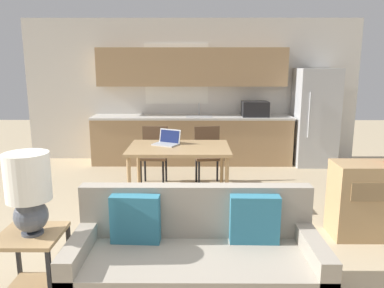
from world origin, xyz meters
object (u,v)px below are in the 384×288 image
Objects in this scene: refrigerator at (314,117)px; laptop at (167,141)px; side_table at (32,257)px; dining_table at (179,152)px; dining_chair_far_right at (208,152)px; credenza at (379,200)px; couch at (196,256)px; dining_chair_far_left at (154,152)px; table_lamp at (29,189)px.

refrigerator is 4.44× the size of laptop.
side_table is at bearing -129.09° from refrigerator.
dining_chair_far_right reaches higher than dining_table.
laptop is (0.88, 2.35, 0.43)m from side_table.
side_table is 2.55m from laptop.
laptop is at bearing 137.79° from dining_table.
side_table is 0.59× the size of credenza.
refrigerator is at bearing 24.96° from dining_chair_far_right.
couch reaches higher than credenza.
laptop is (-0.58, -0.70, 0.32)m from dining_chair_far_right.
couch is 2.99m from dining_chair_far_left.
couch reaches higher than side_table.
side_table is 0.94× the size of table_lamp.
refrigerator reaches higher than dining_chair_far_left.
dining_chair_far_left is at bearing 137.67° from laptop.
side_table is at bearing -122.02° from dining_chair_far_right.
laptop reaches higher than dining_chair_far_left.
refrigerator is at bearing 61.86° from couch.
table_lamp is 3.14m from dining_chair_far_left.
table_lamp is at bearing -128.89° from refrigerator.
dining_chair_far_right is 2.24× the size of laptop.
side_table is 0.55m from table_lamp.
dining_table is at bearing 95.88° from couch.
laptop is at bearing 153.98° from credenza.
dining_chair_far_right is (0.84, 0.00, 0.00)m from dining_chair_far_left.
refrigerator reaches higher than dining_chair_far_right.
laptop is (-0.16, 0.15, 0.12)m from dining_table.
table_lamp is at bearing -3.84° from side_table.
dining_table is 3.31× the size of laptop.
dining_chair_far_right is at bearing 3.44° from dining_chair_far_left.
table_lamp reaches higher than dining_chair_far_right.
credenza is at bearing -52.57° from dining_chair_far_right.
dining_chair_far_right reaches higher than side_table.
dining_chair_far_left is (-2.86, -1.23, -0.38)m from refrigerator.
credenza is at bearing -94.59° from refrigerator.
dining_table is at bearing 64.70° from side_table.
dining_table is (-2.44, -2.08, -0.18)m from refrigerator.
credenza is 1.11× the size of dining_chair_far_left.
dining_chair_far_left is (-0.63, 2.92, 0.17)m from couch.
dining_chair_far_left is 2.24× the size of laptop.
table_lamp is (-1.02, -2.21, 0.23)m from dining_table.
side_table is 0.65× the size of dining_chair_far_left.
couch is 2.93m from dining_chair_far_right.
dining_chair_far_left reaches higher than credenza.
refrigerator is 2.40m from dining_chair_far_right.
dining_chair_far_left is at bearing 116.57° from dining_table.
refrigerator is 0.92× the size of couch.
couch reaches higher than dining_table.
couch is at bearing -84.12° from dining_table.
laptop is at bearing 69.47° from side_table.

